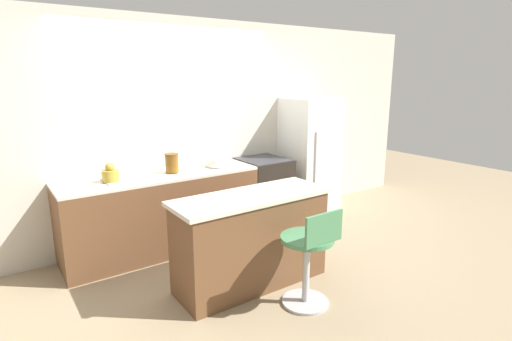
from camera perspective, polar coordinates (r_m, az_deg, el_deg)
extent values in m
plane|color=#998466|center=(4.63, -7.50, -11.51)|extent=(14.00, 14.00, 0.00)
cube|color=beige|center=(4.85, -11.67, 5.55)|extent=(8.00, 0.06, 2.60)
cube|color=brown|center=(4.63, -13.17, -6.06)|extent=(2.17, 0.62, 0.85)
cube|color=beige|center=(4.50, -13.47, -0.74)|extent=(2.17, 0.62, 0.03)
cube|color=#9EA3A8|center=(4.38, -18.09, -1.18)|extent=(0.44, 0.34, 0.01)
cube|color=brown|center=(3.80, -0.67, -10.15)|extent=(1.44, 0.52, 0.84)
cube|color=beige|center=(3.65, -0.68, -3.77)|extent=(1.50, 0.55, 0.04)
cube|color=black|center=(5.26, 1.01, -3.13)|extent=(0.59, 0.62, 0.88)
cube|color=black|center=(5.06, 3.12, -5.41)|extent=(0.42, 0.01, 0.31)
cube|color=#333338|center=(5.15, 1.03, 1.63)|extent=(0.56, 0.59, 0.01)
cube|color=silver|center=(5.66, 7.65, 1.90)|extent=(0.67, 0.64, 1.64)
cube|color=silver|center=(5.29, 8.59, 1.51)|extent=(0.02, 0.02, 0.74)
cylinder|color=#B7B7BC|center=(3.71, 7.03, -18.09)|extent=(0.41, 0.41, 0.02)
cylinder|color=#B7B7BC|center=(3.57, 7.16, -14.24)|extent=(0.06, 0.06, 0.59)
cylinder|color=#478456|center=(3.44, 7.31, -9.61)|extent=(0.45, 0.45, 0.04)
cube|color=#478456|center=(3.25, 9.70, -8.21)|extent=(0.39, 0.02, 0.26)
cylinder|color=#B29333|center=(4.32, -20.08, -0.69)|extent=(0.17, 0.17, 0.12)
sphere|color=#B29333|center=(4.30, -20.17, 0.44)|extent=(0.09, 0.09, 0.09)
cylinder|color=white|center=(4.77, -5.71, 1.25)|extent=(0.25, 0.25, 0.10)
cylinder|color=brown|center=(4.52, -11.93, 0.96)|extent=(0.15, 0.15, 0.19)
cylinder|color=brown|center=(4.50, -11.99, 2.27)|extent=(0.15, 0.15, 0.02)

